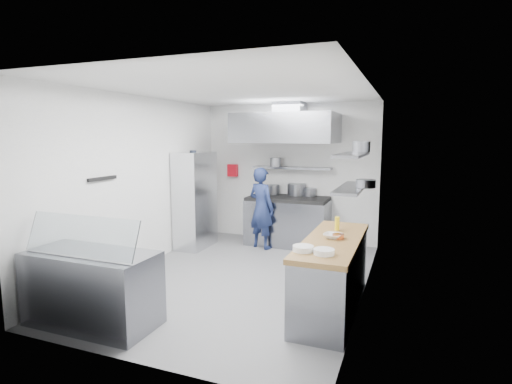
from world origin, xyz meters
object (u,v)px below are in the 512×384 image
at_px(gas_range, 288,222).
at_px(display_case, 92,288).
at_px(wire_rack, 195,200).
at_px(chef, 261,208).

height_order(gas_range, display_case, gas_range).
bearing_deg(wire_rack, chef, 17.46).
bearing_deg(gas_range, wire_rack, -153.61).
distance_m(chef, display_case, 3.76).
xyz_separation_m(gas_range, display_case, (-1.10, -4.10, -0.03)).
bearing_deg(gas_range, display_case, -105.02).
bearing_deg(chef, display_case, 100.96).
bearing_deg(chef, wire_rack, 39.11).
distance_m(gas_range, chef, 0.67).
height_order(chef, display_case, chef).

